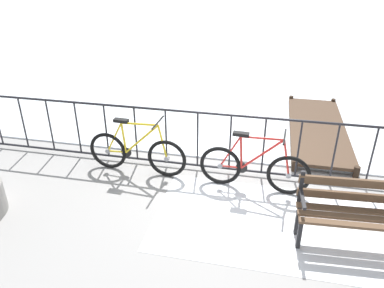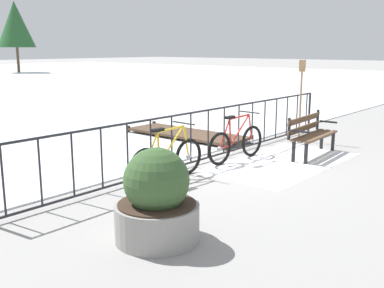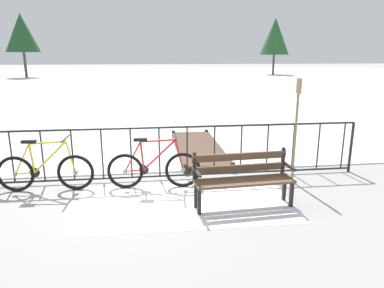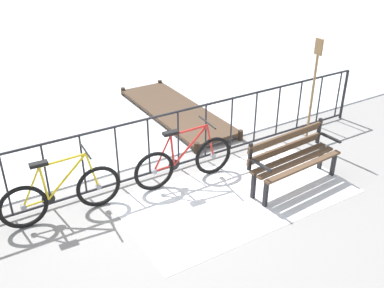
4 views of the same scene
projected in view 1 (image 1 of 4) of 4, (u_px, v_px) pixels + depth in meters
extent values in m
plane|color=gray|center=(229.00, 173.00, 6.31)|extent=(160.00, 160.00, 0.00)
cube|color=white|center=(283.00, 224.00, 5.09)|extent=(3.53, 1.85, 0.01)
cylinder|color=#232328|center=(232.00, 115.00, 5.83)|extent=(9.00, 0.04, 0.04)
cylinder|color=#232328|center=(229.00, 169.00, 6.27)|extent=(9.00, 0.04, 0.04)
cylinder|color=#232328|center=(23.00, 123.00, 6.77)|extent=(0.03, 0.03, 0.97)
cylinder|color=#232328|center=(50.00, 126.00, 6.67)|extent=(0.03, 0.03, 0.97)
cylinder|color=#232328|center=(78.00, 128.00, 6.56)|extent=(0.03, 0.03, 0.97)
cylinder|color=#232328|center=(106.00, 131.00, 6.46)|extent=(0.03, 0.03, 0.97)
cylinder|color=#232328|center=(136.00, 134.00, 6.36)|extent=(0.03, 0.03, 0.97)
cylinder|color=#232328|center=(166.00, 137.00, 6.26)|extent=(0.03, 0.03, 0.97)
cylinder|color=#232328|center=(198.00, 140.00, 6.15)|extent=(0.03, 0.03, 0.97)
cylinder|color=#232328|center=(230.00, 143.00, 6.05)|extent=(0.03, 0.03, 0.97)
cylinder|color=#232328|center=(264.00, 146.00, 5.95)|extent=(0.03, 0.03, 0.97)
cylinder|color=#232328|center=(298.00, 149.00, 5.85)|extent=(0.03, 0.03, 0.97)
cylinder|color=#232328|center=(335.00, 153.00, 5.74)|extent=(0.03, 0.03, 0.97)
cylinder|color=#232328|center=(372.00, 156.00, 5.64)|extent=(0.03, 0.03, 0.97)
torus|color=black|center=(108.00, 151.00, 6.31)|extent=(0.66, 0.09, 0.66)
cylinder|color=gray|center=(108.00, 151.00, 6.31)|extent=(0.08, 0.06, 0.08)
torus|color=black|center=(167.00, 159.00, 6.06)|extent=(0.66, 0.09, 0.66)
cylinder|color=gray|center=(167.00, 159.00, 6.06)|extent=(0.08, 0.06, 0.08)
cylinder|color=yellow|center=(124.00, 138.00, 6.11)|extent=(0.08, 0.04, 0.53)
cylinder|color=yellow|center=(142.00, 139.00, 6.03)|extent=(0.61, 0.07, 0.59)
cylinder|color=yellow|center=(139.00, 124.00, 5.91)|extent=(0.63, 0.07, 0.07)
cylinder|color=yellow|center=(117.00, 151.00, 6.26)|extent=(0.34, 0.05, 0.05)
cylinder|color=yellow|center=(114.00, 137.00, 6.15)|extent=(0.32, 0.04, 0.56)
cylinder|color=yellow|center=(163.00, 142.00, 5.95)|extent=(0.16, 0.04, 0.59)
cube|color=black|center=(121.00, 121.00, 5.97)|extent=(0.24, 0.11, 0.05)
cylinder|color=black|center=(158.00, 122.00, 5.81)|extent=(0.05, 0.52, 0.03)
cylinder|color=black|center=(126.00, 152.00, 6.22)|extent=(0.18, 0.03, 0.18)
torus|color=black|center=(220.00, 166.00, 5.86)|extent=(0.66, 0.10, 0.66)
cylinder|color=gray|center=(220.00, 166.00, 5.86)|extent=(0.08, 0.07, 0.08)
torus|color=black|center=(289.00, 175.00, 5.60)|extent=(0.66, 0.10, 0.66)
cylinder|color=gray|center=(289.00, 175.00, 5.60)|extent=(0.08, 0.07, 0.08)
cylinder|color=red|center=(241.00, 152.00, 5.65)|extent=(0.08, 0.04, 0.53)
cylinder|color=red|center=(262.00, 154.00, 5.57)|extent=(0.61, 0.08, 0.59)
cylinder|color=red|center=(262.00, 138.00, 5.45)|extent=(0.63, 0.08, 0.07)
cylinder|color=red|center=(231.00, 167.00, 5.81)|extent=(0.34, 0.05, 0.05)
cylinder|color=red|center=(230.00, 152.00, 5.70)|extent=(0.32, 0.05, 0.56)
cylinder|color=red|center=(286.00, 158.00, 5.49)|extent=(0.16, 0.04, 0.59)
cube|color=black|center=(241.00, 134.00, 5.52)|extent=(0.25, 0.12, 0.05)
cylinder|color=black|center=(285.00, 137.00, 5.35)|extent=(0.06, 0.52, 0.03)
cylinder|color=black|center=(242.00, 168.00, 5.77)|extent=(0.18, 0.03, 0.18)
cube|color=brown|center=(362.00, 211.00, 4.65)|extent=(1.60, 0.20, 0.04)
cube|color=brown|center=(365.00, 218.00, 4.51)|extent=(1.60, 0.20, 0.04)
cube|color=brown|center=(368.00, 227.00, 4.37)|extent=(1.60, 0.20, 0.04)
cube|color=brown|center=(362.00, 197.00, 4.67)|extent=(1.60, 0.15, 0.12)
cube|color=brown|center=(366.00, 184.00, 4.58)|extent=(1.60, 0.15, 0.12)
cube|color=black|center=(299.00, 234.00, 4.60)|extent=(0.05, 0.06, 0.44)
cube|color=black|center=(297.00, 220.00, 4.83)|extent=(0.05, 0.06, 0.44)
cube|color=black|center=(301.00, 186.00, 4.73)|extent=(0.05, 0.05, 0.45)
cube|color=black|center=(303.00, 199.00, 4.52)|extent=(0.06, 0.40, 0.04)
cube|color=#4C3828|center=(317.00, 128.00, 7.65)|extent=(1.10, 3.30, 0.06)
cylinder|color=#35271C|center=(295.00, 166.00, 6.32)|extent=(0.10, 0.10, 0.20)
cylinder|color=#35271C|center=(356.00, 172.00, 6.13)|extent=(0.10, 0.10, 0.20)
cylinder|color=#35271C|center=(291.00, 100.00, 9.19)|extent=(0.10, 0.10, 0.20)
cylinder|color=#35271C|center=(333.00, 103.00, 9.01)|extent=(0.10, 0.10, 0.20)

